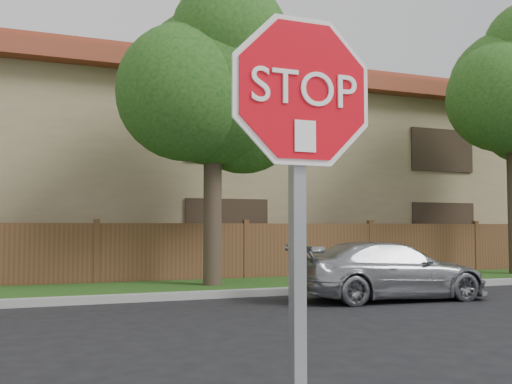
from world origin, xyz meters
name	(u,v)px	position (x,y,z in m)	size (l,w,h in m)	color
far_curb	(116,299)	(0.00, 8.15, 0.07)	(70.00, 0.30, 0.15)	gray
grass_strip	(105,291)	(0.00, 9.80, 0.06)	(70.00, 3.00, 0.12)	#1E4714
fence	(96,255)	(0.00, 11.40, 0.80)	(70.00, 0.12, 1.60)	brown
apartment_building	(77,167)	(0.00, 17.00, 3.53)	(35.20, 9.20, 7.20)	#91825A
tree_mid	(215,87)	(2.52, 9.57, 4.87)	(4.80, 3.90, 7.35)	#382B21
stop_sign	(301,158)	(-0.61, -1.48, 1.83)	(1.01, 0.13, 2.55)	gray
sedan_right	(390,271)	(5.31, 6.47, 0.60)	(1.67, 4.11, 1.19)	#A0A1A6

